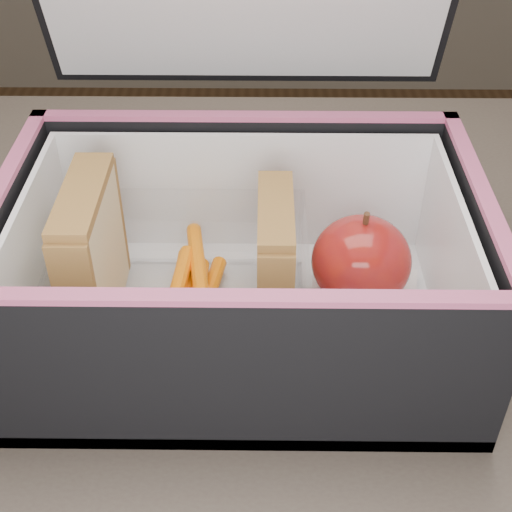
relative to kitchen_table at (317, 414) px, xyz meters
The scene contains 8 objects.
kitchen_table is the anchor object (origin of this frame).
lunch_bag 0.17m from the kitchen_table, 169.59° to the left, with size 0.32×0.29×0.32m.
plastic_tub 0.17m from the kitchen_table, behind, with size 0.17×0.12×0.07m, color white, non-canonical shape.
sandwich_left 0.23m from the kitchen_table, behind, with size 0.03×0.10×0.11m.
sandwich_right 0.16m from the kitchen_table, 167.53° to the left, with size 0.02×0.09×0.10m.
carrot_sticks 0.16m from the kitchen_table, behind, with size 0.04×0.14×0.03m.
paper_napkin 0.11m from the kitchen_table, 34.93° to the left, with size 0.08×0.08×0.01m, color white.
red_apple 0.15m from the kitchen_table, 40.16° to the left, with size 0.08×0.08×0.08m.
Camera 1 is at (-0.05, -0.38, 1.13)m, focal length 50.00 mm.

